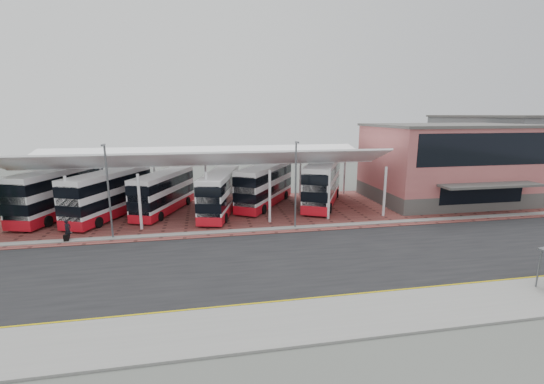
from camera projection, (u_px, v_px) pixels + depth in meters
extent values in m
plane|color=#4A4E48|center=(290.00, 255.00, 27.47)|extent=(140.00, 140.00, 0.00)
cube|color=black|center=(293.00, 260.00, 26.51)|extent=(120.00, 14.00, 0.02)
cube|color=brown|center=(280.00, 210.00, 40.32)|extent=(72.00, 16.00, 0.06)
cube|color=slate|center=(330.00, 318.00, 18.81)|extent=(120.00, 4.00, 0.14)
cube|color=slate|center=(274.00, 229.00, 33.42)|extent=(120.00, 0.80, 0.14)
cube|color=#BDA703|center=(318.00, 300.00, 20.74)|extent=(120.00, 0.12, 0.01)
cube|color=#BDA703|center=(317.00, 297.00, 21.03)|extent=(120.00, 0.12, 0.01)
cylinder|color=white|center=(46.00, 187.00, 41.40)|extent=(0.26, 0.26, 4.60)
cylinder|color=white|center=(68.00, 205.00, 31.85)|extent=(0.26, 0.26, 5.20)
cylinder|color=white|center=(102.00, 185.00, 42.48)|extent=(0.26, 0.26, 4.60)
cylinder|color=white|center=(140.00, 202.00, 32.93)|extent=(0.26, 0.26, 5.20)
cylinder|color=white|center=(155.00, 183.00, 43.56)|extent=(0.26, 0.26, 4.60)
cylinder|color=white|center=(207.00, 199.00, 34.01)|extent=(0.26, 0.26, 5.20)
cylinder|color=white|center=(206.00, 182.00, 44.65)|extent=(0.26, 0.26, 4.60)
cylinder|color=white|center=(270.00, 197.00, 35.10)|extent=(0.26, 0.26, 5.20)
cylinder|color=white|center=(254.00, 180.00, 45.73)|extent=(0.26, 0.26, 4.60)
cylinder|color=white|center=(329.00, 194.00, 36.18)|extent=(0.26, 0.26, 5.20)
cylinder|color=white|center=(300.00, 178.00, 46.81)|extent=(0.26, 0.26, 4.60)
cylinder|color=white|center=(385.00, 192.00, 37.26)|extent=(0.26, 0.26, 5.20)
cylinder|color=white|center=(344.00, 177.00, 47.89)|extent=(0.26, 0.26, 4.60)
cube|color=white|center=(205.00, 159.00, 35.39)|extent=(37.00, 4.95, 1.95)
cube|color=white|center=(205.00, 155.00, 40.81)|extent=(37.00, 7.12, 1.43)
cube|color=#4D4B48|center=(445.00, 193.00, 44.88)|extent=(18.00, 12.00, 1.80)
cube|color=#B45D5C|center=(448.00, 156.00, 43.94)|extent=(18.00, 12.00, 7.20)
cube|color=black|center=(486.00, 149.00, 37.97)|extent=(16.00, 0.25, 3.40)
cube|color=black|center=(481.00, 193.00, 38.96)|extent=(10.00, 0.25, 2.20)
cube|color=#4D4B48|center=(490.00, 185.00, 37.68)|extent=(11.00, 2.40, 0.25)
cube|color=#4D4B48|center=(452.00, 125.00, 43.16)|extent=(18.40, 12.40, 0.30)
cylinder|color=#56595E|center=(109.00, 193.00, 30.16)|extent=(0.16, 0.16, 8.00)
cube|color=#56595E|center=(103.00, 145.00, 29.03)|extent=(0.15, 0.90, 0.15)
cylinder|color=#56595E|center=(296.00, 186.00, 33.05)|extent=(0.16, 0.16, 8.00)
cube|color=#56595E|center=(297.00, 142.00, 31.92)|extent=(0.15, 0.90, 0.15)
cube|color=white|center=(59.00, 191.00, 37.39)|extent=(6.05, 12.17, 4.65)
cube|color=red|center=(62.00, 209.00, 37.78)|extent=(6.10, 12.22, 0.97)
cube|color=black|center=(60.00, 196.00, 37.49)|extent=(6.10, 12.22, 1.03)
cube|color=black|center=(58.00, 179.00, 37.12)|extent=(6.10, 12.22, 1.03)
cube|color=black|center=(14.00, 206.00, 31.68)|extent=(2.36, 0.81, 3.89)
cylinder|color=black|center=(21.00, 220.00, 34.26)|extent=(0.60, 1.12, 1.08)
cylinder|color=black|center=(48.00, 221.00, 33.97)|extent=(0.60, 1.12, 1.08)
cylinder|color=black|center=(73.00, 201.00, 41.66)|extent=(0.60, 1.12, 1.08)
cylinder|color=black|center=(95.00, 202.00, 41.37)|extent=(0.60, 1.12, 1.08)
cube|color=white|center=(110.00, 193.00, 37.04)|extent=(6.86, 11.45, 4.44)
cube|color=red|center=(111.00, 210.00, 37.42)|extent=(6.91, 11.50, 0.93)
cube|color=black|center=(110.00, 197.00, 37.14)|extent=(6.91, 11.50, 0.98)
cube|color=black|center=(108.00, 182.00, 36.79)|extent=(6.91, 11.50, 0.98)
cube|color=black|center=(68.00, 208.00, 31.69)|extent=(2.17, 1.01, 3.72)
cylinder|color=black|center=(75.00, 221.00, 34.26)|extent=(0.67, 1.06, 1.03)
cylinder|color=black|center=(98.00, 222.00, 33.71)|extent=(0.67, 1.06, 1.03)
cylinder|color=black|center=(122.00, 203.00, 41.19)|extent=(0.67, 1.06, 1.03)
cylinder|color=black|center=(142.00, 204.00, 40.64)|extent=(0.67, 1.06, 1.03)
cube|color=white|center=(164.00, 191.00, 38.86)|extent=(5.94, 10.55, 4.06)
cube|color=red|center=(165.00, 206.00, 39.21)|extent=(5.99, 10.60, 0.85)
cube|color=black|center=(164.00, 195.00, 38.95)|extent=(5.99, 10.60, 0.90)
cube|color=black|center=(163.00, 181.00, 38.63)|extent=(5.99, 10.60, 0.90)
cube|color=black|center=(138.00, 204.00, 33.93)|extent=(2.02, 0.85, 3.40)
cylinder|color=black|center=(138.00, 215.00, 36.25)|extent=(0.59, 0.98, 0.94)
cylinder|color=black|center=(160.00, 216.00, 35.83)|extent=(0.59, 0.98, 0.94)
cylinder|color=black|center=(169.00, 200.00, 42.64)|extent=(0.59, 0.98, 0.94)
cylinder|color=black|center=(188.00, 201.00, 42.22)|extent=(0.59, 0.98, 0.94)
cube|color=white|center=(220.00, 192.00, 38.25)|extent=(4.94, 10.89, 4.15)
cube|color=red|center=(220.00, 208.00, 38.61)|extent=(4.99, 10.94, 0.87)
cube|color=black|center=(220.00, 196.00, 38.35)|extent=(4.99, 10.94, 0.92)
cube|color=black|center=(219.00, 182.00, 38.02)|extent=(4.99, 10.94, 0.92)
cube|color=black|center=(208.00, 205.00, 33.14)|extent=(2.13, 0.62, 3.48)
cylinder|color=black|center=(201.00, 218.00, 35.39)|extent=(0.50, 1.00, 0.97)
cylinder|color=black|center=(226.00, 218.00, 35.25)|extent=(0.50, 1.00, 0.97)
cylinder|color=black|center=(216.00, 201.00, 42.03)|extent=(0.50, 1.00, 0.97)
cylinder|color=black|center=(237.00, 202.00, 41.88)|extent=(0.50, 1.00, 0.97)
cube|color=white|center=(265.00, 184.00, 41.74)|extent=(8.09, 10.95, 4.41)
cube|color=red|center=(265.00, 199.00, 42.11)|extent=(8.15, 11.01, 0.92)
cube|color=black|center=(265.00, 188.00, 41.83)|extent=(8.15, 11.01, 0.97)
cube|color=black|center=(265.00, 174.00, 41.49)|extent=(8.15, 11.01, 0.97)
cube|color=black|center=(244.00, 195.00, 36.65)|extent=(2.02, 1.30, 3.69)
cylinder|color=black|center=(242.00, 207.00, 39.30)|extent=(0.78, 1.02, 1.03)
cylinder|color=black|center=(264.00, 209.00, 38.40)|extent=(0.78, 1.02, 1.03)
cylinder|color=black|center=(266.00, 194.00, 45.89)|extent=(0.78, 1.02, 1.03)
cylinder|color=black|center=(286.00, 195.00, 44.99)|extent=(0.78, 1.02, 1.03)
cube|color=white|center=(323.00, 182.00, 42.16)|extent=(7.79, 12.06, 4.73)
cube|color=red|center=(322.00, 198.00, 42.57)|extent=(7.85, 12.12, 0.99)
cube|color=black|center=(322.00, 186.00, 42.27)|extent=(7.85, 12.12, 1.04)
cube|color=black|center=(323.00, 171.00, 41.90)|extent=(7.85, 12.12, 1.04)
cube|color=black|center=(314.00, 194.00, 36.54)|extent=(2.27, 1.19, 3.96)
cylinder|color=black|center=(305.00, 207.00, 39.32)|extent=(0.76, 1.12, 1.10)
cylinder|color=black|center=(330.00, 208.00, 38.60)|extent=(0.76, 1.12, 1.10)
cylinder|color=black|center=(315.00, 192.00, 46.61)|extent=(0.76, 1.12, 1.10)
cylinder|color=black|center=(337.00, 193.00, 45.89)|extent=(0.76, 1.12, 1.10)
imported|color=black|center=(68.00, 230.00, 30.31)|extent=(0.64, 0.76, 1.78)
cube|color=black|center=(66.00, 238.00, 29.99)|extent=(0.36, 0.26, 0.62)
cylinder|color=#56595E|center=(539.00, 269.00, 21.85)|extent=(0.11, 0.11, 2.37)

